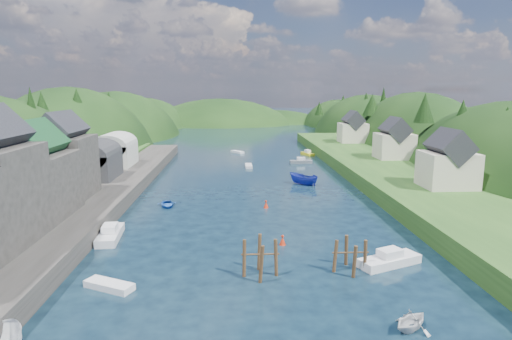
{
  "coord_description": "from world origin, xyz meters",
  "views": [
    {
      "loc": [
        -3.3,
        -36.21,
        16.1
      ],
      "look_at": [
        0.0,
        28.0,
        4.0
      ],
      "focal_mm": 30.0,
      "sensor_mm": 36.0,
      "label": 1
    }
  ],
  "objects": [
    {
      "name": "quayside_buildings",
      "position": [
        -26.0,
        6.39,
        7.09
      ],
      "size": [
        8.0,
        35.84,
        12.9
      ],
      "color": "#2D2B28",
      "rests_on": "quay_left"
    },
    {
      "name": "channel_buoy_near",
      "position": [
        1.69,
        6.42,
        0.48
      ],
      "size": [
        0.7,
        0.7,
        1.1
      ],
      "color": "#AD250D",
      "rests_on": "ground"
    },
    {
      "name": "terrace_left_grass",
      "position": [
        -31.0,
        20.0,
        1.25
      ],
      "size": [
        12.0,
        110.0,
        2.5
      ],
      "primitive_type": "cube",
      "color": "#234719",
      "rests_on": "ground"
    },
    {
      "name": "hillside_left",
      "position": [
        -45.0,
        75.0,
        -8.03
      ],
      "size": [
        44.0,
        245.56,
        52.0
      ],
      "color": "black",
      "rests_on": "ground"
    },
    {
      "name": "terrace_right",
      "position": [
        25.0,
        40.0,
        1.2
      ],
      "size": [
        16.0,
        120.0,
        2.4
      ],
      "primitive_type": "cube",
      "color": "#234719",
      "rests_on": "ground"
    },
    {
      "name": "far_hills",
      "position": [
        1.22,
        174.01,
        -10.8
      ],
      "size": [
        103.0,
        68.0,
        44.0
      ],
      "color": "black",
      "rests_on": "ground"
    },
    {
      "name": "right_bank_cottages",
      "position": [
        28.0,
        48.33,
        5.84
      ],
      "size": [
        9.0,
        59.24,
        8.41
      ],
      "color": "beige",
      "rests_on": "terrace_right"
    },
    {
      "name": "channel_buoy_far",
      "position": [
        1.02,
        20.81,
        0.48
      ],
      "size": [
        0.7,
        0.7,
        1.1
      ],
      "color": "#AD250D",
      "rests_on": "ground"
    },
    {
      "name": "quay_left",
      "position": [
        -24.0,
        20.0,
        1.0
      ],
      "size": [
        12.0,
        110.0,
        2.0
      ],
      "primitive_type": "cube",
      "color": "#2D2B28",
      "rests_on": "ground"
    },
    {
      "name": "ground",
      "position": [
        0.0,
        50.0,
        0.0
      ],
      "size": [
        600.0,
        600.0,
        0.0
      ],
      "primitive_type": "plane",
      "color": "black",
      "rests_on": "ground"
    },
    {
      "name": "piling_cluster_near",
      "position": [
        -1.13,
        -1.08,
        1.4
      ],
      "size": [
        3.34,
        3.11,
        3.95
      ],
      "color": "#382314",
      "rests_on": "ground"
    },
    {
      "name": "moored_boats",
      "position": [
        -1.91,
        15.1,
        0.66
      ],
      "size": [
        35.23,
        91.55,
        2.2
      ],
      "color": "silver",
      "rests_on": "ground"
    },
    {
      "name": "hill_trees",
      "position": [
        0.65,
        65.56,
        11.1
      ],
      "size": [
        92.06,
        149.71,
        11.9
      ],
      "color": "black",
      "rests_on": "ground"
    },
    {
      "name": "piling_cluster_far",
      "position": [
        6.99,
        -0.5,
        1.2
      ],
      "size": [
        3.28,
        3.06,
        3.54
      ],
      "color": "#382314",
      "rests_on": "ground"
    },
    {
      "name": "boat_sheds",
      "position": [
        -26.0,
        39.0,
        5.27
      ],
      "size": [
        7.0,
        21.0,
        7.5
      ],
      "color": "#2D2D30",
      "rests_on": "quay_left"
    },
    {
      "name": "hillside_right",
      "position": [
        45.0,
        75.0,
        -7.41
      ],
      "size": [
        36.0,
        245.56,
        48.0
      ],
      "color": "black",
      "rests_on": "ground"
    }
  ]
}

